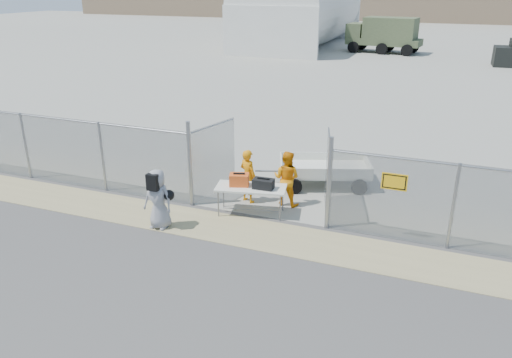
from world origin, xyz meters
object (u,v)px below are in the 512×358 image
at_px(security_worker_left, 248,176).
at_px(security_worker_right, 287,178).
at_px(folding_table, 251,200).
at_px(visitor, 158,199).
at_px(utility_trailer, 324,171).

height_order(security_worker_left, security_worker_right, security_worker_right).
bearing_deg(folding_table, security_worker_right, 41.46).
xyz_separation_m(security_worker_right, visitor, (-2.66, -2.59, -0.00)).
distance_m(security_worker_left, visitor, 2.84).
xyz_separation_m(security_worker_left, visitor, (-1.56, -2.37, 0.01)).
xyz_separation_m(security_worker_left, security_worker_right, (1.10, 0.22, 0.01)).
distance_m(security_worker_right, visitor, 3.71).
bearing_deg(visitor, utility_trailer, 53.69).
distance_m(folding_table, security_worker_left, 0.93).
height_order(folding_table, security_worker_left, security_worker_left).
height_order(security_worker_left, utility_trailer, security_worker_left).
bearing_deg(security_worker_right, folding_table, 58.69).
xyz_separation_m(visitor, utility_trailer, (3.32, 4.48, -0.37)).
xyz_separation_m(folding_table, visitor, (-1.95, -1.62, 0.40)).
relative_size(security_worker_left, utility_trailer, 0.44).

